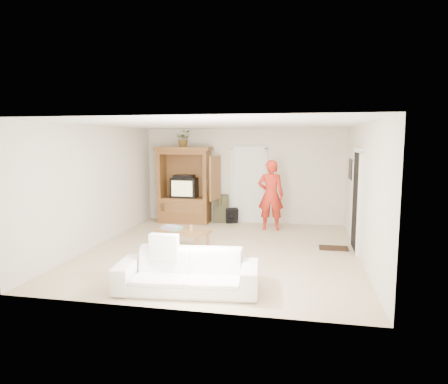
# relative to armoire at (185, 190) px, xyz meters

# --- Properties ---
(floor) EXTENTS (6.00, 6.00, 0.00)m
(floor) POSITION_rel_armoire_xyz_m (1.58, -2.66, -0.91)
(floor) COLOR tan
(floor) RESTS_ON ground
(ceiling) EXTENTS (6.00, 6.00, 0.00)m
(ceiling) POSITION_rel_armoire_xyz_m (1.58, -2.66, 1.69)
(ceiling) COLOR white
(ceiling) RESTS_ON floor
(wall_back) EXTENTS (5.50, 0.00, 5.50)m
(wall_back) POSITION_rel_armoire_xyz_m (1.58, 0.34, 0.39)
(wall_back) COLOR silver
(wall_back) RESTS_ON floor
(wall_front) EXTENTS (5.50, 0.00, 5.50)m
(wall_front) POSITION_rel_armoire_xyz_m (1.58, -5.66, 0.39)
(wall_front) COLOR silver
(wall_front) RESTS_ON floor
(wall_left) EXTENTS (0.00, 6.00, 6.00)m
(wall_left) POSITION_rel_armoire_xyz_m (-1.17, -2.66, 0.39)
(wall_left) COLOR silver
(wall_left) RESTS_ON floor
(wall_right) EXTENTS (0.00, 6.00, 6.00)m
(wall_right) POSITION_rel_armoire_xyz_m (4.33, -2.66, 0.39)
(wall_right) COLOR silver
(wall_right) RESTS_ON floor
(armoire) EXTENTS (1.82, 1.14, 2.10)m
(armoire) POSITION_rel_armoire_xyz_m (0.00, 0.00, 0.00)
(armoire) COLOR brown
(armoire) RESTS_ON floor
(door_back) EXTENTS (0.85, 0.05, 2.04)m
(door_back) POSITION_rel_armoire_xyz_m (1.73, 0.31, 0.11)
(door_back) COLOR white
(door_back) RESTS_ON floor
(doorway_right) EXTENTS (0.05, 0.90, 2.04)m
(doorway_right) POSITION_rel_armoire_xyz_m (4.30, -2.06, 0.11)
(doorway_right) COLOR black
(doorway_right) RESTS_ON floor
(framed_picture) EXTENTS (0.03, 0.60, 0.48)m
(framed_picture) POSITION_rel_armoire_xyz_m (4.31, -0.76, 0.69)
(framed_picture) COLOR black
(framed_picture) RESTS_ON wall_right
(doormat) EXTENTS (0.60, 0.40, 0.02)m
(doormat) POSITION_rel_armoire_xyz_m (3.88, -2.06, -0.90)
(doormat) COLOR #382316
(doormat) RESTS_ON floor
(plant) EXTENTS (0.48, 0.45, 0.44)m
(plant) POSITION_rel_armoire_xyz_m (-0.02, -0.03, 1.41)
(plant) COLOR #4C7238
(plant) RESTS_ON armoire
(man) EXTENTS (0.67, 0.45, 1.80)m
(man) POSITION_rel_armoire_xyz_m (2.41, -0.51, -0.01)
(man) COLOR red
(man) RESTS_ON floor
(sofa) EXTENTS (2.20, 1.04, 0.62)m
(sofa) POSITION_rel_armoire_xyz_m (1.52, -4.98, -0.60)
(sofa) COLOR white
(sofa) RESTS_ON floor
(coffee_table) EXTENTS (1.17, 0.86, 0.39)m
(coffee_table) POSITION_rel_armoire_xyz_m (0.75, -2.65, -0.57)
(coffee_table) COLOR #A26E38
(coffee_table) RESTS_ON floor
(towel) EXTENTS (0.46, 0.40, 0.08)m
(towel) POSITION_rel_armoire_xyz_m (0.49, -2.65, -0.48)
(towel) COLOR #FA539B
(towel) RESTS_ON coffee_table
(candle) EXTENTS (0.08, 0.08, 0.10)m
(candle) POSITION_rel_armoire_xyz_m (0.90, -2.60, -0.47)
(candle) COLOR tan
(candle) RESTS_ON coffee_table
(backpack_black) EXTENTS (0.37, 0.30, 0.40)m
(backpack_black) POSITION_rel_armoire_xyz_m (1.29, 0.11, -0.71)
(backpack_black) COLOR black
(backpack_black) RESTS_ON floor
(backpack_olive) EXTENTS (0.44, 0.35, 0.77)m
(backpack_olive) POSITION_rel_armoire_xyz_m (0.97, 0.19, -0.52)
(backpack_olive) COLOR #47442B
(backpack_olive) RESTS_ON floor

